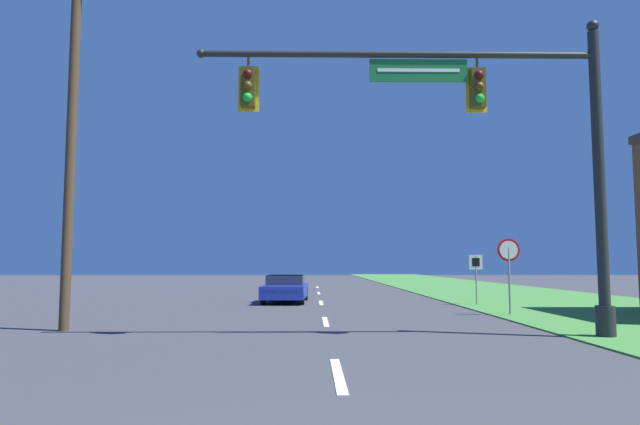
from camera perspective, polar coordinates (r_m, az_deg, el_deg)
grass_verge_right at (r=34.79m, az=17.60°, el=-7.66°), size 10.00×110.00×0.04m
road_center_line at (r=25.05m, az=0.10°, el=-9.02°), size 0.16×34.80×0.01m
signal_mast at (r=14.26m, az=17.24°, el=6.91°), size 9.79×0.47×7.56m
car_ahead at (r=25.55m, az=-3.45°, el=-7.59°), size 2.00×4.48×1.19m
stop_sign at (r=20.12m, az=18.35°, el=-4.43°), size 0.76×0.07×2.50m
route_sign_post at (r=24.54m, az=15.33°, el=-5.37°), size 0.55×0.06×2.03m
utility_pole_near at (r=16.49m, az=-23.61°, el=7.02°), size 1.80×0.26×9.81m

